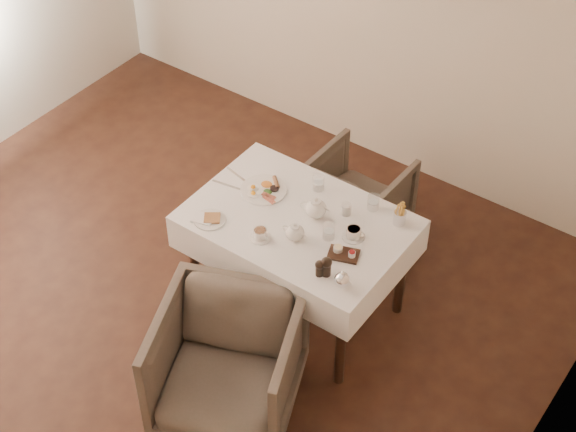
# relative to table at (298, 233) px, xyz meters

# --- Properties ---
(table) EXTENTS (1.28, 0.88, 0.75)m
(table) POSITION_rel_table_xyz_m (0.00, 0.00, 0.00)
(table) COLOR black
(table) RESTS_ON ground
(armchair_near) EXTENTS (1.00, 1.01, 0.71)m
(armchair_near) POSITION_rel_table_xyz_m (0.11, -0.83, -0.28)
(armchair_near) COLOR #4E4439
(armchair_near) RESTS_ON ground
(armchair_far) EXTENTS (0.63, 0.65, 0.57)m
(armchair_far) POSITION_rel_table_xyz_m (-0.10, 0.84, -0.35)
(armchair_far) COLOR #4E4439
(armchair_far) RESTS_ON ground
(breakfast_plate) EXTENTS (0.28, 0.28, 0.04)m
(breakfast_plate) POSITION_rel_table_xyz_m (-0.31, 0.09, 0.13)
(breakfast_plate) COLOR white
(breakfast_plate) RESTS_ON table
(side_plate) EXTENTS (0.20, 0.19, 0.02)m
(side_plate) POSITION_rel_table_xyz_m (-0.42, -0.31, 0.13)
(side_plate) COLOR white
(side_plate) RESTS_ON table
(teapot_centre) EXTENTS (0.21, 0.18, 0.14)m
(teapot_centre) POSITION_rel_table_xyz_m (0.07, 0.08, 0.19)
(teapot_centre) COLOR white
(teapot_centre) RESTS_ON table
(teapot_front) EXTENTS (0.16, 0.13, 0.12)m
(teapot_front) POSITION_rel_table_xyz_m (0.08, -0.15, 0.18)
(teapot_front) COLOR white
(teapot_front) RESTS_ON table
(creamer) EXTENTS (0.06, 0.06, 0.07)m
(creamer) POSITION_rel_table_xyz_m (0.20, 0.20, 0.15)
(creamer) COLOR white
(creamer) RESTS_ON table
(teacup_near) EXTENTS (0.12, 0.12, 0.06)m
(teacup_near) POSITION_rel_table_xyz_m (-0.08, -0.25, 0.14)
(teacup_near) COLOR white
(teacup_near) RESTS_ON table
(teacup_far) EXTENTS (0.13, 0.13, 0.06)m
(teacup_far) POSITION_rel_table_xyz_m (0.34, 0.06, 0.15)
(teacup_far) COLOR white
(teacup_far) RESTS_ON table
(glass_left) EXTENTS (0.09, 0.09, 0.10)m
(glass_left) POSITION_rel_table_xyz_m (-0.05, 0.29, 0.17)
(glass_left) COLOR silver
(glass_left) RESTS_ON table
(glass_mid) EXTENTS (0.08, 0.08, 0.10)m
(glass_mid) POSITION_rel_table_xyz_m (0.23, -0.03, 0.17)
(glass_mid) COLOR silver
(glass_mid) RESTS_ON table
(glass_right) EXTENTS (0.09, 0.09, 0.10)m
(glass_right) POSITION_rel_table_xyz_m (0.31, 0.33, 0.17)
(glass_right) COLOR silver
(glass_right) RESTS_ON table
(condiment_board) EXTENTS (0.20, 0.17, 0.04)m
(condiment_board) POSITION_rel_table_xyz_m (0.38, -0.10, 0.13)
(condiment_board) COLOR black
(condiment_board) RESTS_ON table
(pepper_mill_left) EXTENTS (0.05, 0.05, 0.10)m
(pepper_mill_left) POSITION_rel_table_xyz_m (0.35, -0.30, 0.17)
(pepper_mill_left) COLOR black
(pepper_mill_left) RESTS_ON table
(pepper_mill_right) EXTENTS (0.06, 0.06, 0.12)m
(pepper_mill_right) POSITION_rel_table_xyz_m (0.38, -0.28, 0.18)
(pepper_mill_right) COLOR black
(pepper_mill_right) RESTS_ON table
(silver_pot) EXTENTS (0.11, 0.10, 0.11)m
(silver_pot) POSITION_rel_table_xyz_m (0.50, -0.30, 0.17)
(silver_pot) COLOR white
(silver_pot) RESTS_ON table
(fries_cup) EXTENTS (0.07, 0.07, 0.16)m
(fries_cup) POSITION_rel_table_xyz_m (0.50, 0.31, 0.19)
(fries_cup) COLOR silver
(fries_cup) RESTS_ON table
(cutlery_fork) EXTENTS (0.19, 0.06, 0.00)m
(cutlery_fork) POSITION_rel_table_xyz_m (-0.54, 0.11, 0.12)
(cutlery_fork) COLOR silver
(cutlery_fork) RESTS_ON table
(cutlery_knife) EXTENTS (0.20, 0.05, 0.00)m
(cutlery_knife) POSITION_rel_table_xyz_m (-0.53, -0.00, 0.12)
(cutlery_knife) COLOR silver
(cutlery_knife) RESTS_ON table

